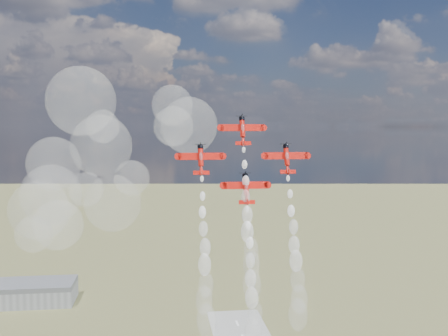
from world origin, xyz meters
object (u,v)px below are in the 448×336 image
object	(u,v)px
plane_lead	(242,130)
plane_right	(287,158)
hangar	(33,292)
plane_slot	(246,188)
plane_left	(201,159)

from	to	relation	value
plane_lead	plane_right	distance (m)	15.71
hangar	plane_right	bearing A→B (deg)	-56.88
hangar	plane_slot	distance (m)	223.77
hangar	plane_slot	size ratio (longest dim) A/B	3.80
plane_right	plane_lead	bearing A→B (deg)	165.61
hangar	plane_slot	xyz separation A→B (m)	(102.46, -180.11, 84.49)
plane_left	plane_right	distance (m)	25.74
plane_right	plane_left	bearing A→B (deg)	180.00
plane_left	plane_right	size ratio (longest dim) A/B	1.00
hangar	plane_lead	bearing A→B (deg)	-59.44
plane_lead	plane_left	world-z (taller)	plane_lead
plane_left	plane_slot	bearing A→B (deg)	-14.39
plane_slot	hangar	bearing A→B (deg)	119.64
plane_left	plane_right	world-z (taller)	same
hangar	plane_left	world-z (taller)	plane_left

